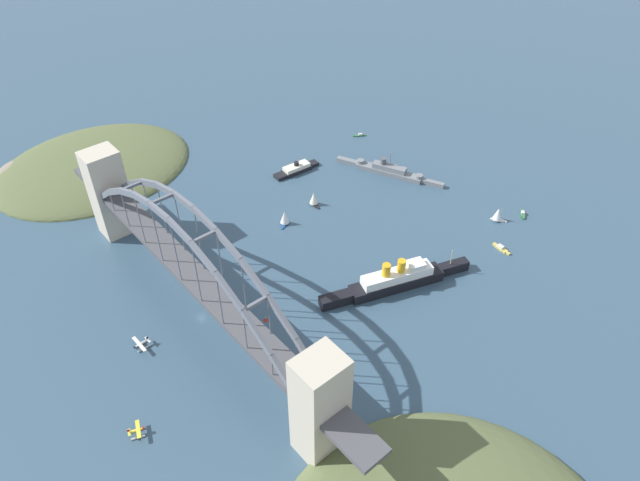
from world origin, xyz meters
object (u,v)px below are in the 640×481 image
object	(u,v)px
ocean_liner	(396,280)
seaplane_taxiing_near_bridge	(137,431)
seaplane_second_in_formation	(141,345)
small_boat_0	(284,218)
channel_marker_buoy	(266,319)
harbor_arch_bridge	(193,276)
small_boat_1	(314,199)
small_boat_3	(498,214)
small_boat_4	(360,135)
harbor_ferry_steamer	(296,169)
small_boat_5	(523,214)
small_boat_2	(501,248)
naval_cruiser	(388,170)

from	to	relation	value
ocean_liner	seaplane_taxiing_near_bridge	distance (m)	147.44
seaplane_second_in_formation	small_boat_0	size ratio (longest dim) A/B	1.13
small_boat_0	channel_marker_buoy	distance (m)	79.65
harbor_arch_bridge	small_boat_1	xyz separation A→B (m)	(-37.02, 106.13, -24.40)
small_boat_3	small_boat_4	size ratio (longest dim) A/B	1.21
small_boat_4	harbor_arch_bridge	bearing A→B (deg)	-66.68
channel_marker_buoy	small_boat_1	bearing A→B (deg)	126.13
ocean_liner	small_boat_0	xyz separation A→B (m)	(-82.35, -11.67, -0.53)
seaplane_taxiing_near_bridge	channel_marker_buoy	xyz separation A→B (m)	(-16.87, 79.42, -1.08)
ocean_liner	small_boat_4	xyz separation A→B (m)	(-130.14, 96.78, -4.60)
harbor_ferry_steamer	small_boat_5	bearing A→B (deg)	30.50
seaplane_taxiing_near_bridge	small_boat_4	size ratio (longest dim) A/B	1.03
ocean_liner	channel_marker_buoy	world-z (taller)	ocean_liner
small_boat_0	small_boat_4	bearing A→B (deg)	113.78
harbor_arch_bridge	small_boat_0	world-z (taller)	harbor_arch_bridge
ocean_liner	harbor_ferry_steamer	world-z (taller)	ocean_liner
small_boat_0	small_boat_4	distance (m)	118.58
small_boat_2	channel_marker_buoy	bearing A→B (deg)	-107.83
small_boat_0	seaplane_second_in_formation	bearing A→B (deg)	-74.32
small_boat_1	small_boat_3	world-z (taller)	small_boat_3
seaplane_taxiing_near_bridge	small_boat_4	xyz separation A→B (m)	(-121.13, 243.92, -1.49)
small_boat_5	channel_marker_buoy	bearing A→B (deg)	-100.71
seaplane_taxiing_near_bridge	small_boat_0	distance (m)	154.07
naval_cruiser	small_boat_0	bearing A→B (deg)	-91.37
harbor_arch_bridge	small_boat_2	xyz separation A→B (m)	(67.20, 160.94, -28.28)
seaplane_taxiing_near_bridge	small_boat_0	xyz separation A→B (m)	(-73.34, 135.47, 2.58)
seaplane_taxiing_near_bridge	seaplane_second_in_formation	bearing A→B (deg)	150.87
seaplane_taxiing_near_bridge	small_boat_2	bearing A→B (deg)	82.83
ocean_liner	small_boat_2	xyz separation A→B (m)	(18.24, 69.42, -4.42)
ocean_liner	seaplane_second_in_formation	xyz separation A→B (m)	(-50.86, -123.82, -3.33)
harbor_ferry_steamer	seaplane_taxiing_near_bridge	distance (m)	210.91
harbor_arch_bridge	channel_marker_buoy	size ratio (longest dim) A/B	91.31
seaplane_second_in_formation	small_boat_3	world-z (taller)	small_boat_3
harbor_ferry_steamer	small_boat_2	world-z (taller)	harbor_ferry_steamer
seaplane_taxiing_near_bridge	small_boat_0	world-z (taller)	small_boat_0
harbor_arch_bridge	harbor_ferry_steamer	world-z (taller)	harbor_arch_bridge
small_boat_2	small_boat_4	bearing A→B (deg)	169.55
harbor_arch_bridge	seaplane_second_in_formation	size ratio (longest dim) A/B	21.50
small_boat_4	channel_marker_buoy	bearing A→B (deg)	-57.63
seaplane_second_in_formation	small_boat_4	world-z (taller)	seaplane_second_in_formation
small_boat_2	small_boat_3	bearing A→B (deg)	131.76
naval_cruiser	small_boat_5	xyz separation A→B (m)	(87.39, 30.59, -1.96)
harbor_ferry_steamer	small_boat_0	bearing A→B (deg)	-45.64
harbor_ferry_steamer	channel_marker_buoy	world-z (taller)	harbor_ferry_steamer
small_boat_1	channel_marker_buoy	xyz separation A→B (m)	(60.11, -82.33, -3.65)
seaplane_second_in_formation	harbor_arch_bridge	bearing A→B (deg)	86.64
harbor_arch_bridge	small_boat_0	bearing A→B (deg)	112.69
naval_cruiser	small_boat_4	xyz separation A→B (m)	(-49.90, 20.41, -2.09)
small_boat_5	seaplane_taxiing_near_bridge	bearing A→B (deg)	-93.64
small_boat_3	small_boat_5	bearing A→B (deg)	66.77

